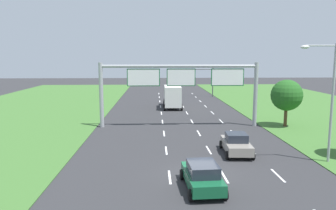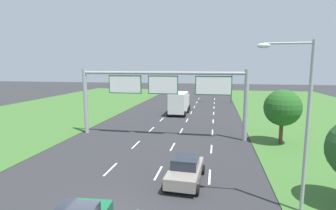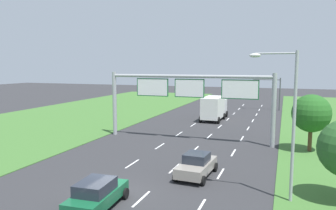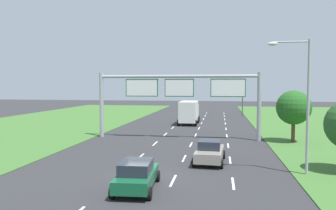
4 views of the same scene
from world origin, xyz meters
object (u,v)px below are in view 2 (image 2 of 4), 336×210
at_px(sign_gantry, 163,89).
at_px(street_lamp, 300,113).
at_px(car_near_red, 185,170).
at_px(roadside_tree_mid, 283,108).
at_px(traffic_light_mast, 222,84).
at_px(box_truck, 179,102).

relative_size(sign_gantry, street_lamp, 2.03).
relative_size(car_near_red, roadside_tree_mid, 0.83).
height_order(sign_gantry, traffic_light_mast, sign_gantry).
distance_m(box_truck, sign_gantry, 13.84).
xyz_separation_m(car_near_red, traffic_light_mast, (2.84, 37.36, 3.07)).
bearing_deg(street_lamp, traffic_light_mast, 94.19).
xyz_separation_m(car_near_red, street_lamp, (5.76, -2.42, 4.28)).
xyz_separation_m(box_truck, traffic_light_mast, (6.57, 13.50, 2.09)).
height_order(street_lamp, roadside_tree_mid, street_lamp).
xyz_separation_m(box_truck, street_lamp, (9.49, -26.28, 3.30)).
bearing_deg(car_near_red, box_truck, 102.03).
xyz_separation_m(car_near_red, sign_gantry, (-3.54, 10.40, 4.16)).
relative_size(car_near_red, box_truck, 0.59).
bearing_deg(sign_gantry, traffic_light_mast, 76.69).
height_order(traffic_light_mast, street_lamp, street_lamp).
bearing_deg(car_near_red, sign_gantry, 111.93).
height_order(sign_gantry, roadside_tree_mid, sign_gantry).
bearing_deg(traffic_light_mast, box_truck, -115.97).
xyz_separation_m(traffic_light_mast, roadside_tree_mid, (5.03, -27.62, -0.40)).
bearing_deg(street_lamp, sign_gantry, 125.95).
distance_m(sign_gantry, traffic_light_mast, 27.73).
relative_size(car_near_red, street_lamp, 0.51).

